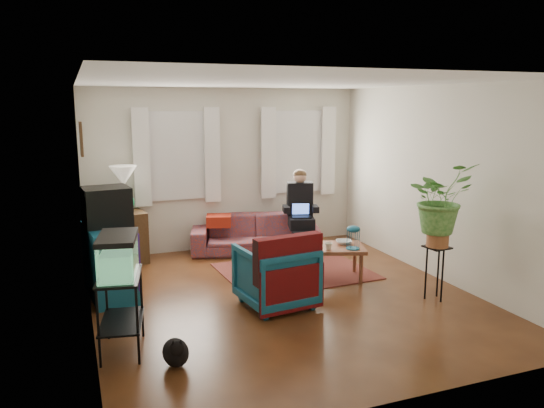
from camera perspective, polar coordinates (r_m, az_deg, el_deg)
name	(u,v)px	position (r m, az deg, el deg)	size (l,w,h in m)	color
floor	(283,297)	(6.67, 1.24, -9.93)	(4.50, 5.00, 0.01)	#4F2B14
ceiling	(284,82)	(6.24, 1.34, 12.99)	(4.50, 5.00, 0.01)	white
wall_back	(226,169)	(8.67, -4.96, 3.73)	(4.50, 0.01, 2.60)	silver
wall_front	(408,245)	(4.17, 14.38, -4.29)	(4.50, 0.01, 2.60)	silver
wall_left	(85,206)	(5.87, -19.49, -0.23)	(0.01, 5.00, 2.60)	silver
wall_right	(439,183)	(7.46, 17.52, 2.12)	(0.01, 5.00, 2.60)	silver
window_left	(177,156)	(8.44, -10.20, 5.12)	(1.08, 0.04, 1.38)	white
window_right	(297,152)	(9.04, 2.72, 5.65)	(1.08, 0.04, 1.38)	white
curtains_left	(178,156)	(8.36, -10.09, 5.07)	(1.36, 0.06, 1.50)	white
curtains_right	(299,152)	(8.97, 2.93, 5.60)	(1.36, 0.06, 1.50)	white
picture_frame	(82,139)	(6.64, -19.76, 6.62)	(0.04, 0.32, 0.40)	#3D2616
area_rug	(295,271)	(7.61, 2.45, -7.23)	(2.00, 1.60, 0.01)	maroon
sofa	(255,228)	(8.51, -1.81, -2.57)	(2.01, 0.79, 0.79)	brown
seated_person	(300,214)	(8.53, 3.07, -1.13)	(0.50, 0.62, 1.20)	black
side_table	(127,237)	(8.24, -15.37, -3.47)	(0.53, 0.53, 0.77)	#392615
table_lamp	(124,190)	(8.10, -15.62, 1.43)	(0.40, 0.40, 0.70)	white
dresser	(110,262)	(6.84, -17.05, -5.97)	(0.49, 0.98, 0.89)	navy
crt_tv	(107,206)	(6.78, -17.36, -0.23)	(0.54, 0.49, 0.47)	black
aquarium_stand	(121,314)	(5.37, -15.89, -11.28)	(0.38, 0.68, 0.76)	black
aquarium	(118,255)	(5.18, -16.23, -5.28)	(0.34, 0.62, 0.40)	#7FD899
black_cat	(176,350)	(5.07, -10.34, -15.15)	(0.24, 0.37, 0.31)	black
armchair	(276,272)	(6.27, 0.40, -7.35)	(0.79, 0.74, 0.81)	#135774
serape_throw	(289,265)	(5.96, 1.85, -6.63)	(0.82, 0.19, 0.67)	#9E0A0A
coffee_table	(323,262)	(7.29, 5.46, -6.26)	(1.10, 0.60, 0.46)	brown
cup_a	(305,245)	(7.09, 3.58, -4.39)	(0.12, 0.12, 0.10)	white
cup_b	(328,246)	(7.05, 6.08, -4.54)	(0.10, 0.10, 0.09)	beige
bowl	(344,242)	(7.36, 7.74, -4.08)	(0.22, 0.22, 0.05)	white
snack_tray	(300,242)	(7.33, 3.01, -4.10)	(0.34, 0.34, 0.04)	#B21414
birdcage	(353,237)	(7.10, 8.73, -3.55)	(0.18, 0.18, 0.32)	#115B6B
plant_stand	(435,273)	(6.78, 17.17, -7.10)	(0.28, 0.28, 0.67)	black
potted_plant	(439,209)	(6.58, 17.55, -0.50)	(0.76, 0.66, 0.85)	#599947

